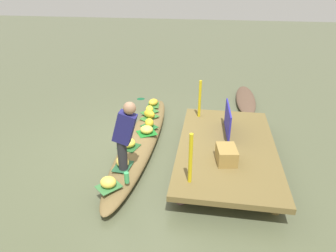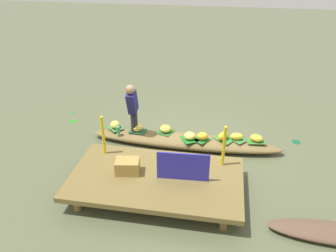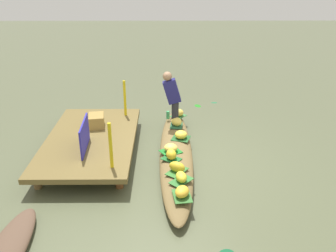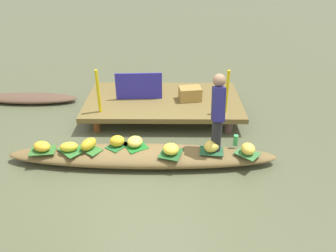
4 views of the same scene
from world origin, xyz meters
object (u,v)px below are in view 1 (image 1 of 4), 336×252
Objects in this scene: banana_bunch_3 at (153,102)px; banana_bunch_5 at (149,123)px; market_banner at (228,120)px; vendor_person at (125,133)px; moored_boat at (246,100)px; banana_bunch_1 at (149,114)px; vendor_boat at (141,141)px; water_bottle at (127,178)px; banana_bunch_6 at (129,143)px; banana_bunch_7 at (123,162)px; banana_bunch_4 at (147,130)px; produce_crate at (226,155)px; banana_bunch_0 at (149,109)px; banana_bunch_2 at (108,182)px.

banana_bunch_5 is (1.20, 0.15, 0.01)m from banana_bunch_3.
vendor_person is at bearing -53.84° from market_banner.
banana_bunch_1 is at bearing -49.90° from moored_boat.
water_bottle is at bearing 6.01° from vendor_boat.
banana_bunch_5 is 0.92m from banana_bunch_6.
banana_bunch_7 reaches higher than vendor_boat.
water_bottle is at bearing 3.35° from banana_bunch_1.
banana_bunch_4 is 0.28× the size of market_banner.
vendor_person reaches higher than produce_crate.
banana_bunch_2 is (2.87, -0.05, 0.01)m from banana_bunch_0.
banana_bunch_5 reaches higher than banana_bunch_6.
banana_bunch_0 is 1.18× the size of banana_bunch_5.
water_bottle is at bearing 121.48° from banana_bunch_2.
banana_bunch_5 is 0.95× the size of banana_bunch_6.
banana_bunch_4 is at bearing -39.35° from moored_boat.
moored_boat is 8.82× the size of banana_bunch_2.
banana_bunch_0 is at bearing -168.56° from banana_bunch_1.
vendor_boat is at bearing -174.55° from water_bottle.
vendor_person is at bearing 2.72° from banana_bunch_0.
market_banner reaches higher than banana_bunch_7.
vendor_person is (2.81, 0.11, 0.62)m from banana_bunch_3.
banana_bunch_1 reaches higher than banana_bunch_0.
moored_boat is 4.11m from banana_bunch_6.
banana_bunch_4 is 0.98× the size of banana_bunch_7.
banana_bunch_7 reaches higher than banana_bunch_1.
banana_bunch_2 is 0.20× the size of vendor_person.
vendor_boat is 10.10× the size of produce_crate.
banana_bunch_6 is at bearing -102.07° from produce_crate.
banana_bunch_3 is 1.21m from banana_bunch_5.
water_bottle is at bearing -45.83° from market_banner.
banana_bunch_4 is at bearing 1.09° from banana_bunch_5.
vendor_boat is 3.65m from moored_boat.
produce_crate is at bearing -5.03° from market_banner.
banana_bunch_7 is 0.22× the size of vendor_person.
banana_bunch_5 is at bearing -101.09° from market_banner.
banana_bunch_7 is at bearing -30.66° from moored_boat.
banana_bunch_3 is 1.54× the size of water_bottle.
banana_bunch_4 is (2.67, -2.25, 0.26)m from moored_boat.
banana_bunch_3 is (-3.31, 0.05, -0.01)m from banana_bunch_2.
vendor_person reaches higher than banana_bunch_5.
banana_bunch_5 reaches higher than banana_bunch_1.
banana_bunch_7 is at bearing -1.56° from vendor_boat.
banana_bunch_5 is at bearing 166.81° from vendor_boat.
banana_bunch_4 is at bearing 6.02° from banana_bunch_3.
banana_bunch_2 is at bearing -2.47° from banana_bunch_1.
water_bottle is (-0.15, 0.25, 0.00)m from banana_bunch_2.
banana_bunch_4 is (1.05, 0.16, 0.00)m from banana_bunch_0.
banana_bunch_0 reaches higher than vendor_boat.
banana_bunch_6 reaches higher than banana_bunch_0.
produce_crate is at bearing 113.58° from water_bottle.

